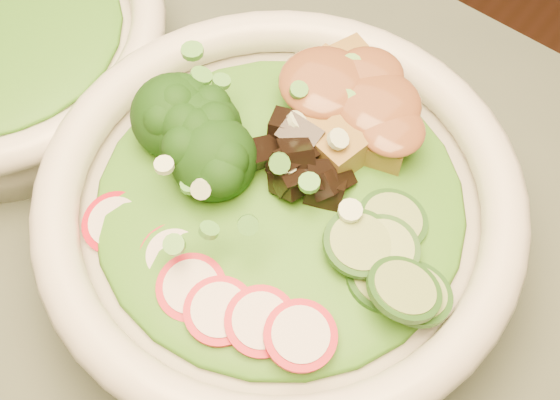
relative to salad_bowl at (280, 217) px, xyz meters
The scene contains 9 objects.
salad_bowl is the anchor object (origin of this frame).
lettuce_bed 0.02m from the salad_bowl, behind, with size 0.23×0.23×0.03m, color #2F6B16.
broccoli_florets 0.08m from the salad_bowl, behind, with size 0.09×0.08×0.05m, color black, non-canonical shape.
radish_slices 0.08m from the salad_bowl, 82.51° to the right, with size 0.13×0.05×0.02m, color #B80E20, non-canonical shape.
cucumber_slices 0.08m from the salad_bowl, ahead, with size 0.08×0.08×0.04m, color #A1C36C, non-canonical shape.
mushroom_heap 0.04m from the salad_bowl, 94.94° to the left, with size 0.08×0.08×0.05m, color black, non-canonical shape.
tofu_cubes 0.08m from the salad_bowl, 93.45° to the left, with size 0.10×0.07×0.04m, color olive, non-canonical shape.
peanut_sauce 0.09m from the salad_bowl, 93.45° to the left, with size 0.08×0.06×0.02m, color brown.
scallion_garnish 0.05m from the salad_bowl, behind, with size 0.22×0.22×0.03m, color #4B9C37, non-canonical shape.
Camera 1 is at (0.08, -0.08, 1.23)m, focal length 50.00 mm.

